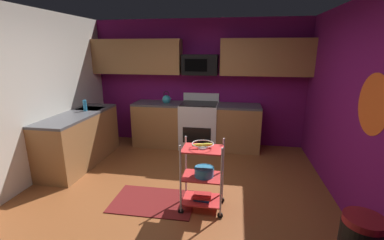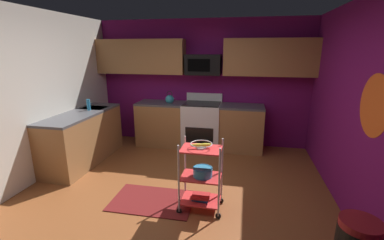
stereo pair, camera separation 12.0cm
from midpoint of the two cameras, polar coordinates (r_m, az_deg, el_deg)
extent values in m
cube|color=brown|center=(3.79, -3.56, -17.11)|extent=(4.40, 4.80, 0.04)
cube|color=#6B1156|center=(5.63, 2.75, 7.96)|extent=(4.52, 0.06, 2.60)
cube|color=silver|center=(4.43, -33.02, 3.58)|extent=(0.06, 4.80, 2.60)
cube|color=#6B1156|center=(3.45, 34.64, 0.69)|extent=(0.06, 4.80, 2.60)
cylinder|color=#E5591E|center=(3.25, 35.68, 2.51)|extent=(0.00, 0.65, 0.65)
cube|color=#9E6B3D|center=(5.49, 2.09, -1.41)|extent=(2.60, 0.60, 0.88)
cube|color=#4C4C51|center=(5.37, 2.14, 3.30)|extent=(2.60, 0.60, 0.04)
cube|color=#9E6B3D|center=(5.12, -21.84, -3.76)|extent=(0.60, 1.76, 0.88)
cube|color=#4C4C51|center=(5.00, -22.35, 1.25)|extent=(0.60, 1.76, 0.04)
cube|color=#B7BABC|center=(5.36, -19.78, 1.71)|extent=(0.44, 0.36, 0.16)
cube|color=white|center=(5.47, 2.80, -1.25)|extent=(0.76, 0.64, 0.92)
cube|color=black|center=(5.20, 2.22, -3.40)|extent=(0.56, 0.01, 0.32)
cube|color=white|center=(5.62, 3.33, 4.96)|extent=(0.76, 0.06, 0.18)
cube|color=black|center=(5.36, 2.86, 3.58)|extent=(0.72, 0.60, 0.02)
cube|color=#9E6B3D|center=(5.74, -10.45, 13.38)|extent=(1.87, 0.33, 0.70)
cube|color=#9E6B3D|center=(5.34, 17.12, 12.87)|extent=(1.73, 0.33, 0.70)
cube|color=black|center=(5.37, 3.16, 11.90)|extent=(0.70, 0.38, 0.40)
cube|color=black|center=(5.18, 2.16, 11.80)|extent=(0.44, 0.01, 0.24)
cylinder|color=silver|center=(3.26, -1.82, -12.76)|extent=(0.02, 0.02, 0.88)
cylinder|color=black|center=(3.49, -1.76, -19.16)|extent=(0.07, 0.02, 0.07)
cylinder|color=silver|center=(3.20, 7.02, -13.50)|extent=(0.02, 0.02, 0.88)
cylinder|color=black|center=(3.43, 6.77, -19.98)|extent=(0.07, 0.02, 0.07)
cylinder|color=silver|center=(3.56, -0.52, -10.24)|extent=(0.02, 0.02, 0.88)
cylinder|color=black|center=(3.77, -0.50, -16.30)|extent=(0.07, 0.02, 0.07)
cylinder|color=silver|center=(3.50, 7.51, -10.86)|extent=(0.02, 0.02, 0.88)
cylinder|color=black|center=(3.71, 7.27, -16.98)|extent=(0.07, 0.02, 0.07)
cube|color=red|center=(3.54, 2.94, -16.94)|extent=(0.49, 0.35, 0.02)
cube|color=red|center=(3.38, 3.02, -12.19)|extent=(0.49, 0.35, 0.02)
cube|color=red|center=(3.23, 3.11, -6.34)|extent=(0.49, 0.35, 0.02)
torus|color=silver|center=(3.20, 3.13, -5.19)|extent=(0.27, 0.27, 0.01)
cylinder|color=silver|center=(3.22, 3.11, -6.03)|extent=(0.12, 0.12, 0.02)
ellipsoid|color=yellow|center=(3.22, 4.01, -5.41)|extent=(0.17, 0.09, 0.04)
ellipsoid|color=yellow|center=(3.20, 2.23, -5.48)|extent=(0.17, 0.09, 0.04)
cylinder|color=#338CBF|center=(3.35, 3.39, -11.26)|extent=(0.24, 0.24, 0.11)
torus|color=#338CBF|center=(3.33, 3.40, -10.43)|extent=(0.25, 0.25, 0.01)
cube|color=#1E4C8C|center=(3.53, 2.95, -16.57)|extent=(0.21, 0.17, 0.04)
cube|color=#B22626|center=(3.51, 2.95, -16.15)|extent=(0.23, 0.19, 0.02)
sphere|color=teal|center=(5.49, -4.26, 4.50)|extent=(0.18, 0.18, 0.18)
sphere|color=black|center=(5.47, -4.27, 5.40)|extent=(0.03, 0.03, 0.03)
cone|color=teal|center=(5.47, -3.44, 4.66)|extent=(0.09, 0.04, 0.06)
torus|color=black|center=(5.47, -4.28, 5.65)|extent=(0.12, 0.01, 0.12)
cylinder|color=#2D8CBF|center=(5.13, -20.94, 3.11)|extent=(0.06, 0.06, 0.20)
cylinder|color=maroon|center=(2.69, 34.01, -18.29)|extent=(0.33, 0.33, 0.06)
cube|color=maroon|center=(3.77, -7.58, -16.95)|extent=(1.11, 0.71, 0.01)
camera|label=1|loc=(0.06, -89.05, 0.26)|focal=24.55mm
camera|label=2|loc=(0.06, 90.95, -0.26)|focal=24.55mm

